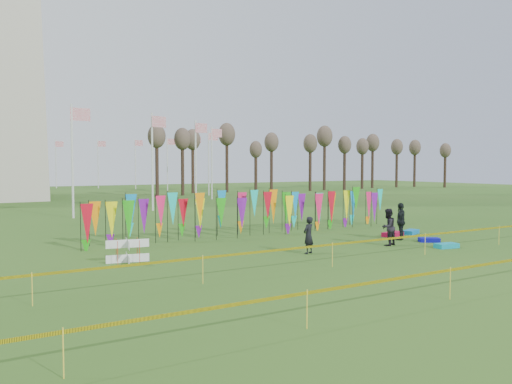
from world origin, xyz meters
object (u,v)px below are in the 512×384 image
box_kite (128,251)px  kite_bag_red (393,234)px  kite_bag_teal (411,232)px  person_left (308,235)px  person_mid (388,227)px  person_right (401,221)px  kite_bag_turquoise (447,246)px  kite_bag_blue (429,240)px

box_kite → kite_bag_red: bearing=0.1°
kite_bag_teal → person_left: bearing=-166.1°
person_mid → kite_bag_teal: bearing=-164.5°
box_kite → kite_bag_teal: 15.52m
person_right → box_kite: bearing=-33.4°
person_mid → kite_bag_teal: 4.62m
person_right → kite_bag_turquoise: person_right is taller
person_mid → kite_bag_red: bearing=-153.5°
box_kite → kite_bag_blue: size_ratio=0.95×
box_kite → kite_bag_turquoise: box_kite is taller
box_kite → kite_bag_teal: box_kite is taller
kite_bag_red → kite_bag_teal: size_ratio=1.12×
box_kite → person_right: 13.43m
person_right → kite_bag_teal: person_right is taller
kite_bag_turquoise → kite_bag_teal: 4.62m
kite_bag_turquoise → kite_bag_teal: bearing=61.5°
person_left → person_mid: size_ratio=0.91×
kite_bag_turquoise → kite_bag_red: kite_bag_red is taller
person_left → kite_bag_teal: size_ratio=1.37×
person_left → person_mid: 4.45m
kite_bag_blue → box_kite: bearing=170.9°
kite_bag_teal → person_mid: bearing=-150.9°
person_mid → kite_bag_blue: bearing=161.3°
person_right → kite_bag_turquoise: 2.91m
box_kite → person_mid: size_ratio=0.53×
kite_bag_blue → kite_bag_teal: kite_bag_teal is taller
person_right → kite_bag_red: (0.59, 1.10, -0.81)m
person_right → kite_bag_red: person_right is taller
kite_bag_red → kite_bag_teal: kite_bag_red is taller
person_right → kite_bag_blue: person_right is taller
person_mid → kite_bag_blue: size_ratio=1.80×
person_right → person_left: bearing=-21.4°
person_mid → person_right: 2.07m
box_kite → person_mid: 11.72m
person_left → person_right: size_ratio=0.84×
person_right → kite_bag_blue: bearing=91.4°
box_kite → kite_bag_teal: (15.51, 0.20, -0.34)m
box_kite → person_mid: (11.53, -2.01, 0.40)m
kite_bag_red → kite_bag_turquoise: bearing=-99.6°
person_left → kite_bag_turquoise: 6.56m
kite_bag_turquoise → box_kite: bearing=163.9°
box_kite → kite_bag_red: (13.97, 0.03, -0.34)m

